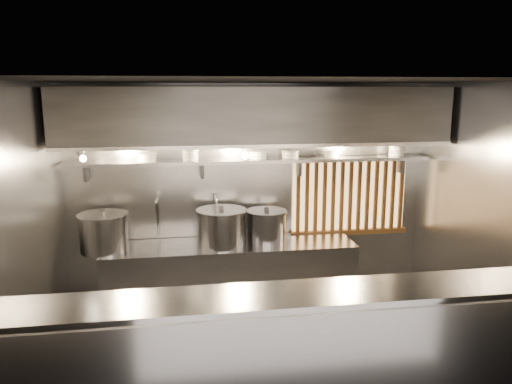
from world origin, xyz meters
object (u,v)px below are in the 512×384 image
object	(u,v)px
stock_pot_left	(104,232)
stock_pot_mid	(222,227)
heat_lamp	(80,153)
stock_pot_right	(267,226)
pendant_bulb	(245,155)

from	to	relation	value
stock_pot_left	stock_pot_mid	xyz separation A→B (m)	(1.35, 0.00, 0.00)
heat_lamp	stock_pot_mid	xyz separation A→B (m)	(1.50, 0.25, -0.95)
stock_pot_mid	stock_pot_right	xyz separation A→B (m)	(0.56, 0.08, -0.03)
heat_lamp	stock_pot_right	bearing A→B (deg)	9.04
pendant_bulb	stock_pot_left	xyz separation A→B (m)	(-1.65, -0.11, -0.84)
heat_lamp	stock_pot_mid	distance (m)	1.79
pendant_bulb	stock_pot_mid	xyz separation A→B (m)	(-0.30, -0.10, -0.84)
stock_pot_left	stock_pot_right	distance (m)	1.91
stock_pot_mid	stock_pot_right	bearing A→B (deg)	8.28
stock_pot_left	stock_pot_right	world-z (taller)	stock_pot_left
stock_pot_left	stock_pot_mid	size ratio (longest dim) A/B	0.75
heat_lamp	pendant_bulb	distance (m)	1.83
heat_lamp	stock_pot_right	world-z (taller)	heat_lamp
pendant_bulb	stock_pot_left	world-z (taller)	pendant_bulb
stock_pot_left	stock_pot_right	size ratio (longest dim) A/B	1.00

